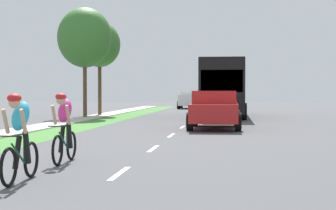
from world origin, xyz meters
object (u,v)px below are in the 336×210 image
object	(u,v)px
bus_black	(223,86)
street_tree_near	(85,38)
street_tree_far	(100,45)
sedan_maroon	(200,99)
pickup_red	(215,110)
suv_white	(190,99)
cyclist_trailing	(64,127)
cyclist_lead	(20,137)

from	to	relation	value
bus_black	street_tree_near	bearing A→B (deg)	-164.96
street_tree_far	sedan_maroon	bearing A→B (deg)	78.25
pickup_red	street_tree_near	world-z (taller)	street_tree_near
street_tree_far	suv_white	bearing A→B (deg)	72.05
pickup_red	sedan_maroon	size ratio (longest dim) A/B	1.19
cyclist_trailing	bus_black	bearing A→B (deg)	82.00
street_tree_near	pickup_red	bearing A→B (deg)	-47.76
bus_black	suv_white	bearing A→B (deg)	101.41
bus_black	suv_white	distance (m)	17.13
cyclist_lead	street_tree_near	xyz separation A→B (m)	(-5.22, 23.45, 4.11)
street_tree_near	street_tree_far	world-z (taller)	street_tree_near
bus_black	street_tree_far	distance (m)	8.95
street_tree_far	pickup_red	bearing A→B (deg)	-57.08
cyclist_trailing	pickup_red	bearing A→B (deg)	75.44
suv_white	sedan_maroon	size ratio (longest dim) A/B	1.09
sedan_maroon	street_tree_near	xyz separation A→B (m)	(-5.43, -29.36, 4.15)
cyclist_trailing	pickup_red	size ratio (longest dim) A/B	0.34
cyclist_trailing	street_tree_near	world-z (taller)	street_tree_near
street_tree_far	bus_black	bearing A→B (deg)	-8.78
sedan_maroon	street_tree_near	bearing A→B (deg)	-100.47
cyclist_trailing	suv_white	xyz separation A→B (m)	(-0.14, 39.84, 0.14)
cyclist_trailing	street_tree_near	bearing A→B (deg)	104.04
cyclist_trailing	suv_white	bearing A→B (deg)	90.20
pickup_red	bus_black	bearing A→B (deg)	89.00
street_tree_near	bus_black	bearing A→B (deg)	15.04
suv_white	cyclist_lead	bearing A→B (deg)	-89.79
cyclist_lead	suv_white	size ratio (longest dim) A/B	0.37
cyclist_lead	bus_black	size ratio (longest dim) A/B	0.15
pickup_red	suv_white	xyz separation A→B (m)	(-3.18, 28.11, 0.12)
cyclist_trailing	pickup_red	xyz separation A→B (m)	(3.05, 11.73, 0.02)
cyclist_trailing	cyclist_lead	bearing A→B (deg)	-89.69
bus_black	sedan_maroon	world-z (taller)	bus_black
cyclist_lead	cyclist_trailing	distance (m)	2.63
street_tree_near	cyclist_lead	bearing A→B (deg)	-77.45
bus_black	suv_white	world-z (taller)	bus_black
cyclist_lead	sedan_maroon	xyz separation A→B (m)	(0.21, 52.81, -0.04)
street_tree_near	street_tree_far	size ratio (longest dim) A/B	1.06
cyclist_trailing	bus_black	size ratio (longest dim) A/B	0.15
bus_black	sedan_maroon	size ratio (longest dim) A/B	2.70
pickup_red	suv_white	bearing A→B (deg)	96.46
suv_white	street_tree_near	world-z (taller)	street_tree_near
sedan_maroon	street_tree_near	world-z (taller)	street_tree_near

